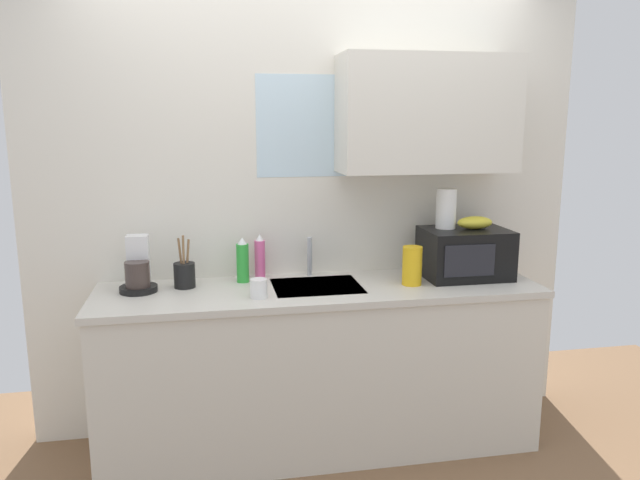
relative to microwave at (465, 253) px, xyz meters
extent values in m
cube|color=silver|center=(-0.83, 0.30, 0.21)|extent=(3.09, 0.10, 2.50)
cube|color=silver|center=(-0.21, 0.09, 0.75)|extent=(0.96, 0.32, 0.62)
cube|color=silver|center=(-0.84, 0.26, 0.69)|extent=(0.56, 0.02, 0.55)
cube|color=silver|center=(-0.83, -0.05, -0.60)|extent=(2.29, 0.60, 0.86)
cube|color=beige|center=(-0.83, -0.05, -0.15)|extent=(2.32, 0.63, 0.03)
cube|color=#9EA0A5|center=(-0.84, -0.03, -0.21)|extent=(0.46, 0.38, 0.14)
cylinder|color=#B2B5BA|center=(-0.84, 0.19, -0.03)|extent=(0.03, 0.03, 0.22)
cube|color=black|center=(0.00, 0.00, 0.00)|extent=(0.46, 0.34, 0.27)
cube|color=black|center=(-0.05, -0.17, 0.00)|extent=(0.28, 0.01, 0.17)
ellipsoid|color=gold|center=(0.05, 0.00, 0.17)|extent=(0.20, 0.11, 0.07)
cylinder|color=white|center=(-0.10, 0.05, 0.24)|extent=(0.11, 0.11, 0.22)
cylinder|color=black|center=(-1.75, 0.03, -0.12)|extent=(0.19, 0.19, 0.03)
cylinder|color=#3F332D|center=(-1.75, 0.02, -0.04)|extent=(0.12, 0.12, 0.13)
cube|color=silver|center=(-1.75, 0.10, 0.01)|extent=(0.11, 0.09, 0.26)
cylinder|color=#E55999|center=(-1.12, 0.17, -0.03)|extent=(0.06, 0.06, 0.21)
cone|color=white|center=(-1.12, 0.17, 0.10)|extent=(0.04, 0.04, 0.04)
cylinder|color=green|center=(-1.22, 0.12, -0.03)|extent=(0.07, 0.07, 0.21)
cone|color=white|center=(-1.22, 0.12, 0.09)|extent=(0.05, 0.05, 0.04)
cylinder|color=gold|center=(-0.34, -0.10, -0.03)|extent=(0.10, 0.10, 0.21)
cylinder|color=white|center=(-1.16, -0.19, -0.09)|extent=(0.08, 0.08, 0.09)
cylinder|color=black|center=(-1.52, 0.07, -0.07)|extent=(0.11, 0.11, 0.13)
cylinder|color=olive|center=(-1.54, 0.07, 0.02)|extent=(0.03, 0.02, 0.22)
cylinder|color=olive|center=(-1.50, 0.08, 0.01)|extent=(0.03, 0.02, 0.21)
cylinder|color=olive|center=(-1.52, 0.05, 0.03)|extent=(0.02, 0.03, 0.24)
camera|label=1|loc=(-1.40, -3.08, 0.73)|focal=34.22mm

